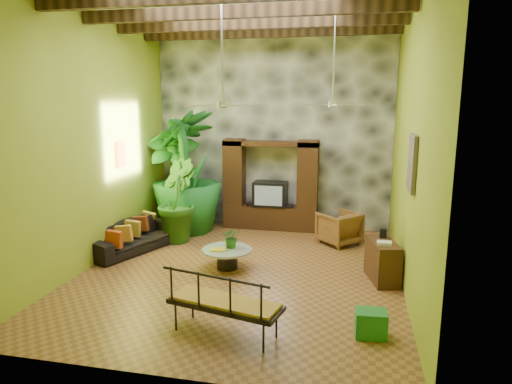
% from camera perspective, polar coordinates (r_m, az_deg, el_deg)
% --- Properties ---
extents(ground, '(7.00, 7.00, 0.00)m').
position_cam_1_polar(ground, '(8.99, -1.92, -9.96)').
color(ground, brown).
rests_on(ground, ground).
extents(back_wall, '(6.00, 0.02, 5.00)m').
position_cam_1_polar(back_wall, '(11.82, 2.18, 7.68)').
color(back_wall, olive).
rests_on(back_wall, ground).
extents(left_wall, '(0.02, 7.00, 5.00)m').
position_cam_1_polar(left_wall, '(9.59, -19.79, 6.12)').
color(left_wall, olive).
rests_on(left_wall, ground).
extents(right_wall, '(0.02, 7.00, 5.00)m').
position_cam_1_polar(right_wall, '(8.20, 18.83, 5.37)').
color(right_wall, olive).
rests_on(right_wall, ground).
extents(stone_accent_wall, '(5.98, 0.10, 4.98)m').
position_cam_1_polar(stone_accent_wall, '(11.76, 2.13, 7.66)').
color(stone_accent_wall, '#33343A').
rests_on(stone_accent_wall, ground).
extents(ceiling_beams, '(5.95, 5.36, 0.22)m').
position_cam_1_polar(ceiling_beams, '(8.50, -2.15, 21.61)').
color(ceiling_beams, '#3F2814').
rests_on(ceiling_beams, ceiling).
extents(entertainment_center, '(2.40, 0.55, 2.30)m').
position_cam_1_polar(entertainment_center, '(11.67, 1.81, 0.03)').
color(entertainment_center, '#341C0E').
rests_on(entertainment_center, ground).
extents(ceiling_fan_front, '(1.28, 1.28, 1.86)m').
position_cam_1_polar(ceiling_fan_front, '(8.03, -4.21, 12.28)').
color(ceiling_fan_front, silver).
rests_on(ceiling_fan_front, ceiling).
extents(ceiling_fan_back, '(1.28, 1.28, 1.86)m').
position_cam_1_polar(ceiling_fan_back, '(9.32, 9.61, 12.05)').
color(ceiling_fan_back, silver).
rests_on(ceiling_fan_back, ceiling).
extents(wall_art_mask, '(0.06, 0.32, 0.55)m').
position_cam_1_polar(wall_art_mask, '(10.47, -16.58, 4.52)').
color(wall_art_mask, orange).
rests_on(wall_art_mask, left_wall).
extents(wall_art_painting, '(0.06, 0.70, 0.90)m').
position_cam_1_polar(wall_art_painting, '(7.63, 18.93, 3.43)').
color(wall_art_painting, '#245984').
rests_on(wall_art_painting, right_wall).
extents(sofa, '(1.61, 2.36, 0.64)m').
position_cam_1_polar(sofa, '(10.48, -15.12, -5.35)').
color(sofa, black).
rests_on(sofa, ground).
extents(wicker_armchair, '(1.15, 1.15, 0.75)m').
position_cam_1_polar(wicker_armchair, '(10.73, 10.35, -4.43)').
color(wicker_armchair, brown).
rests_on(wicker_armchair, ground).
extents(tall_plant_a, '(1.64, 1.39, 2.64)m').
position_cam_1_polar(tall_plant_a, '(11.80, -10.29, 1.72)').
color(tall_plant_a, '#1C691B').
rests_on(tall_plant_a, ground).
extents(tall_plant_b, '(1.26, 1.34, 1.94)m').
position_cam_1_polar(tall_plant_b, '(10.83, -10.01, -1.03)').
color(tall_plant_b, '#28661A').
rests_on(tall_plant_b, ground).
extents(tall_plant_c, '(2.25, 2.25, 3.05)m').
position_cam_1_polar(tall_plant_c, '(11.46, -8.68, 2.53)').
color(tall_plant_c, '#1C6A23').
rests_on(tall_plant_c, ground).
extents(coffee_table, '(0.98, 0.98, 0.40)m').
position_cam_1_polar(coffee_table, '(9.10, -3.64, -7.97)').
color(coffee_table, black).
rests_on(coffee_table, ground).
extents(centerpiece_plant, '(0.47, 0.44, 0.42)m').
position_cam_1_polar(centerpiece_plant, '(9.09, -3.05, -5.66)').
color(centerpiece_plant, '#235917').
rests_on(centerpiece_plant, coffee_table).
extents(yellow_tray, '(0.34, 0.29, 0.03)m').
position_cam_1_polar(yellow_tray, '(8.99, -4.76, -7.18)').
color(yellow_tray, gold).
rests_on(yellow_tray, coffee_table).
extents(iron_bench, '(1.72, 0.95, 0.57)m').
position_cam_1_polar(iron_bench, '(6.54, -4.08, -13.47)').
color(iron_bench, black).
rests_on(iron_bench, ground).
extents(side_console, '(0.64, 1.01, 0.75)m').
position_cam_1_polar(side_console, '(8.78, 15.53, -8.32)').
color(side_console, '#3A2112').
rests_on(side_console, ground).
extents(green_bin, '(0.45, 0.35, 0.38)m').
position_cam_1_polar(green_bin, '(6.88, 14.17, -15.65)').
color(green_bin, '#1F7625').
rests_on(green_bin, ground).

